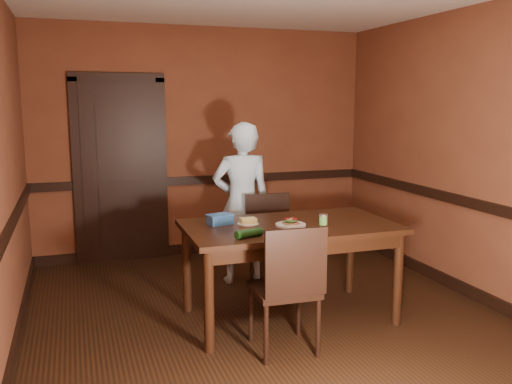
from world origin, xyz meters
TOP-DOWN VIEW (x-y plane):
  - floor at (0.00, 0.00)m, footprint 4.00×4.50m
  - wall_back at (0.00, 2.25)m, footprint 4.00×0.02m
  - wall_front at (0.00, -2.25)m, footprint 4.00×0.02m
  - wall_right at (2.00, 0.00)m, footprint 0.02×4.50m
  - dado_back at (0.00, 2.23)m, footprint 4.00×0.03m
  - dado_left at (-1.99, 0.00)m, footprint 0.03×4.50m
  - dado_right at (1.99, 0.00)m, footprint 0.03×4.50m
  - baseboard_back at (0.00, 2.23)m, footprint 4.00×0.03m
  - baseboard_left at (-1.99, 0.00)m, footprint 0.03×4.50m
  - baseboard_right at (1.99, 0.00)m, footprint 0.03×4.50m
  - door at (-1.00, 2.22)m, footprint 1.05×0.07m
  - dining_table at (0.18, 0.00)m, footprint 1.76×1.00m
  - chair_far at (0.28, 0.60)m, footprint 0.47×0.47m
  - chair_near at (-0.09, -0.54)m, footprint 0.47×0.47m
  - person at (0.09, 1.05)m, footprint 0.62×0.43m
  - sandwich_plate at (0.16, -0.06)m, footprint 0.25×0.25m
  - sauce_jar at (0.44, -0.10)m, footprint 0.07×0.07m
  - cheese_saucer at (-0.15, 0.10)m, footprint 0.17×0.17m
  - food_tub at (-0.38, 0.18)m, footprint 0.23×0.18m
  - wrapped_veg at (-0.28, -0.31)m, footprint 0.24×0.13m

SIDE VIEW (x-z plane):
  - floor at x=0.00m, z-range -0.01..0.01m
  - baseboard_back at x=0.00m, z-range 0.00..0.12m
  - baseboard_left at x=-1.99m, z-range 0.00..0.12m
  - baseboard_right at x=1.99m, z-range 0.00..0.12m
  - dining_table at x=0.18m, z-range 0.00..0.82m
  - chair_far at x=0.28m, z-range 0.00..0.95m
  - chair_near at x=-0.09m, z-range 0.00..0.97m
  - person at x=0.09m, z-range 0.00..1.63m
  - sandwich_plate at x=0.16m, z-range 0.81..0.87m
  - cheese_saucer at x=-0.15m, z-range 0.82..0.87m
  - wrapped_veg at x=-0.28m, z-range 0.82..0.89m
  - food_tub at x=-0.38m, z-range 0.82..0.91m
  - sauce_jar at x=0.44m, z-range 0.82..0.91m
  - dado_back at x=0.00m, z-range 0.85..0.95m
  - dado_left at x=-1.99m, z-range 0.85..0.95m
  - dado_right at x=1.99m, z-range 0.85..0.95m
  - door at x=-1.00m, z-range -0.01..2.19m
  - wall_back at x=0.00m, z-range 0.00..2.70m
  - wall_front at x=0.00m, z-range 0.00..2.70m
  - wall_right at x=2.00m, z-range 0.00..2.70m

